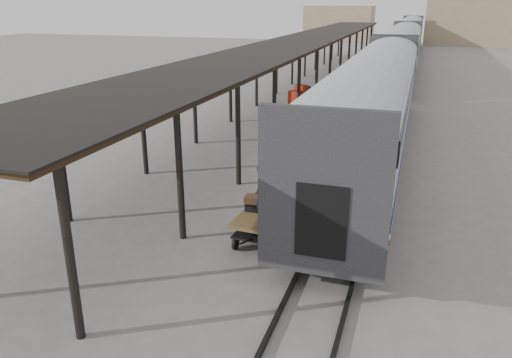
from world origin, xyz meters
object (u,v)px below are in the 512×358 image
object	(u,v)px
pedestrian	(309,98)
porter	(264,194)
luggage_tug	(299,95)
baggage_cart	(263,219)

from	to	relation	value
pedestrian	porter	bearing A→B (deg)	75.41
luggage_tug	baggage_cart	bearing A→B (deg)	-59.99
baggage_cart	luggage_tug	bearing A→B (deg)	104.06
porter	pedestrian	distance (m)	20.23
baggage_cart	luggage_tug	size ratio (longest dim) A/B	1.53
porter	pedestrian	bearing A→B (deg)	-1.01
baggage_cart	luggage_tug	xyz separation A→B (m)	(-3.90, 21.10, -0.08)
luggage_tug	porter	xyz separation A→B (m)	(4.11, -21.75, 1.15)
baggage_cart	pedestrian	world-z (taller)	pedestrian
luggage_tug	pedestrian	world-z (taller)	pedestrian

